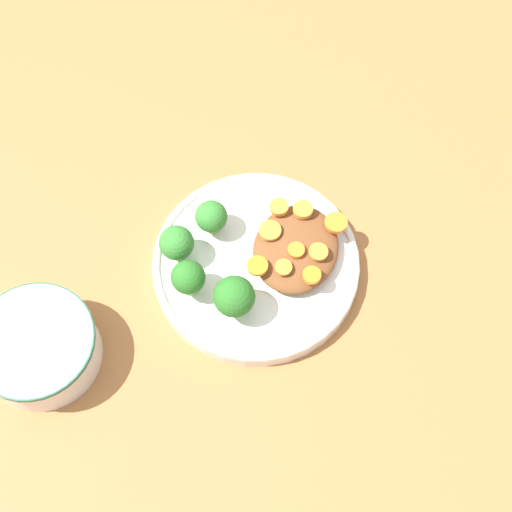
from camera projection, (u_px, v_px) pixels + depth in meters
ground_plane at (256, 269)px, 0.83m from camera, size 4.00×4.00×0.00m
plate at (256, 264)px, 0.82m from camera, size 0.24×0.24×0.02m
dip_bowl at (38, 347)px, 0.75m from camera, size 0.13×0.13×0.05m
stew_mound at (296, 249)px, 0.80m from camera, size 0.10×0.11×0.03m
broccoli_floret_0 at (234, 297)px, 0.75m from camera, size 0.05×0.05×0.06m
broccoli_floret_1 at (211, 217)px, 0.80m from camera, size 0.04×0.04×0.05m
broccoli_floret_2 at (188, 278)px, 0.77m from camera, size 0.04×0.04×0.05m
broccoli_floret_3 at (177, 244)px, 0.79m from camera, size 0.04×0.04×0.05m
carrot_slice_0 at (279, 207)px, 0.81m from camera, size 0.02×0.02×0.01m
carrot_slice_1 at (283, 267)px, 0.78m from camera, size 0.02×0.02×0.00m
carrot_slice_2 at (312, 275)px, 0.77m from camera, size 0.02×0.02×0.01m
carrot_slice_3 at (270, 231)px, 0.80m from camera, size 0.03×0.03×0.00m
carrot_slice_4 at (318, 252)px, 0.78m from camera, size 0.02×0.02×0.00m
carrot_slice_5 at (336, 223)px, 0.80m from camera, size 0.03×0.03×0.01m
carrot_slice_6 at (303, 209)px, 0.81m from camera, size 0.02×0.02×0.01m
carrot_slice_7 at (296, 250)px, 0.78m from camera, size 0.02×0.02×0.01m
carrot_slice_8 at (257, 266)px, 0.78m from camera, size 0.02×0.02×0.00m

